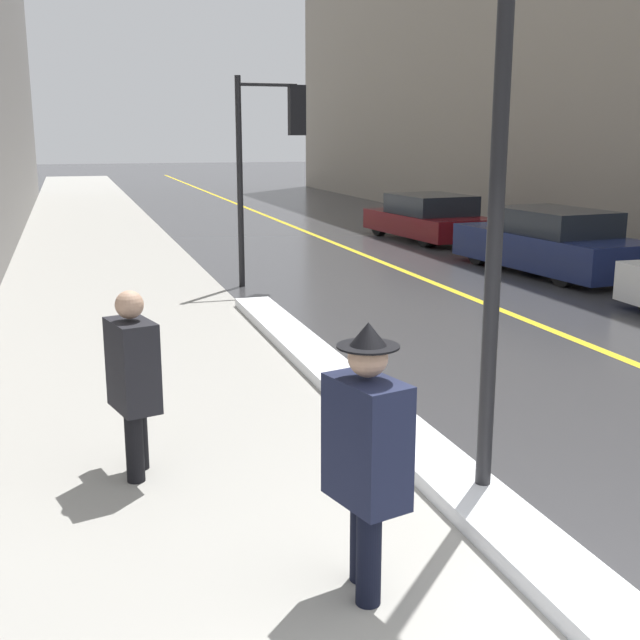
% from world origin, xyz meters
% --- Properties ---
extents(sidewalk_slab, '(4.00, 80.00, 0.01)m').
position_xyz_m(sidewalk_slab, '(-2.00, 15.00, 0.01)').
color(sidewalk_slab, '#9E9B93').
rests_on(sidewalk_slab, ground).
extents(road_centre_stripe, '(0.16, 80.00, 0.00)m').
position_xyz_m(road_centre_stripe, '(4.00, 15.00, 0.00)').
color(road_centre_stripe, gold).
rests_on(road_centre_stripe, ground).
extents(snow_bank_curb, '(0.57, 10.21, 0.14)m').
position_xyz_m(snow_bank_curb, '(0.17, 4.57, 0.07)').
color(snow_bank_curb, white).
rests_on(snow_bank_curb, ground).
extents(building_facade_right, '(6.00, 36.00, 13.68)m').
position_xyz_m(building_facade_right, '(13.00, 22.00, 6.84)').
color(building_facade_right, gray).
rests_on(building_facade_right, ground).
extents(lamp_post, '(0.28, 0.28, 4.42)m').
position_xyz_m(lamp_post, '(0.30, 1.96, 2.68)').
color(lamp_post, black).
rests_on(lamp_post, ground).
extents(traffic_light_near, '(1.31, 0.32, 3.84)m').
position_xyz_m(traffic_light_near, '(1.06, 11.50, 2.78)').
color(traffic_light_near, black).
rests_on(traffic_light_near, ground).
extents(pedestrian_in_fedora, '(0.44, 0.60, 1.75)m').
position_xyz_m(pedestrian_in_fedora, '(-1.04, 1.00, 0.95)').
color(pedestrian_in_fedora, black).
rests_on(pedestrian_in_fedora, ground).
extents(pedestrian_in_glasses, '(0.42, 0.75, 1.59)m').
position_xyz_m(pedestrian_in_glasses, '(-2.25, 3.24, 0.88)').
color(pedestrian_in_glasses, black).
rests_on(pedestrian_in_glasses, ground).
extents(parked_car_navy, '(2.15, 4.77, 1.33)m').
position_xyz_m(parked_car_navy, '(6.78, 11.09, 0.62)').
color(parked_car_navy, navy).
rests_on(parked_car_navy, ground).
extents(parked_car_maroon, '(2.28, 4.40, 1.23)m').
position_xyz_m(parked_car_maroon, '(6.69, 16.78, 0.58)').
color(parked_car_maroon, '#600F14').
rests_on(parked_car_maroon, ground).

